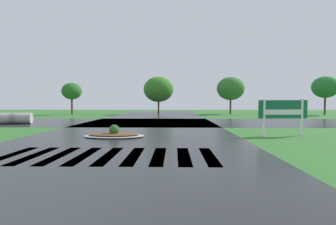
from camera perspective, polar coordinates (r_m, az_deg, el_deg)
The scene contains 7 objects.
asphalt_roadway at distance 14.49m, azimuth -8.09°, elevation -5.42°, with size 11.95×80.00×0.01m, color #232628.
asphalt_cross_road at distance 25.50m, azimuth -4.00°, elevation -2.06°, with size 90.00×10.75×0.01m, color #232628.
crosswalk_stripes at distance 10.01m, azimuth -12.47°, elevation -8.95°, with size 7.65×3.32×0.01m.
estate_billboard at distance 16.60m, azimuth 23.26°, elevation 0.27°, with size 2.86×0.36×2.09m.
median_island at distance 15.19m, azimuth -11.37°, elevation -4.61°, with size 3.35×2.05×0.68m.
drainage_pipe_stack at distance 26.95m, azimuth -29.89°, elevation -1.09°, with size 2.94×1.53×0.99m.
background_treeline at distance 41.72m, azimuth 8.03°, elevation 5.00°, with size 40.88×6.34×5.85m.
Camera 1 is at (2.35, -4.16, 1.95)m, focal length 28.65 mm.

